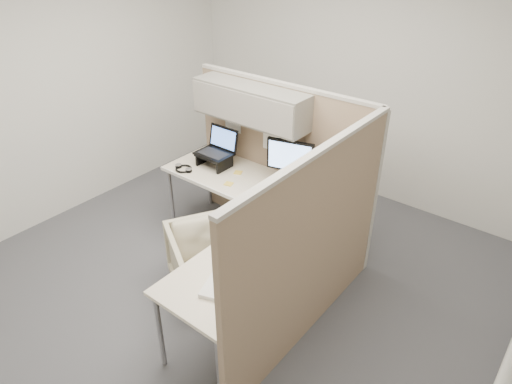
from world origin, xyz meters
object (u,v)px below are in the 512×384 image
Objects in this scene: office_chair at (211,258)px; monitor_left at (290,160)px; keyboard at (280,203)px; desk at (249,215)px.

monitor_left reaches higher than office_chair.
keyboard reaches higher than office_chair.
monitor_left is at bearing 19.14° from office_chair.
keyboard is (0.29, 0.60, 0.40)m from office_chair.
desk is 0.29m from keyboard.
keyboard is (0.14, 0.25, 0.05)m from desk.
desk is 4.41× the size of keyboard.
monitor_left is 1.03× the size of keyboard.
monitor_left reaches higher than desk.
desk reaches higher than office_chair.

